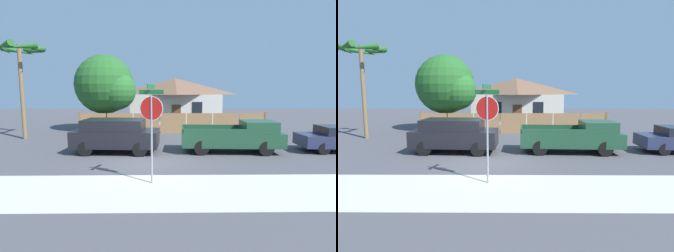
# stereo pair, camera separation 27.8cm
# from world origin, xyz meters

# --- Properties ---
(ground_plane) EXTENTS (80.00, 80.00, 0.00)m
(ground_plane) POSITION_xyz_m (0.00, 0.00, 0.00)
(ground_plane) COLOR #47474C
(sidewalk_strip) EXTENTS (36.00, 3.20, 0.01)m
(sidewalk_strip) POSITION_xyz_m (0.00, -3.60, 0.00)
(sidewalk_strip) COLOR beige
(sidewalk_strip) RESTS_ON ground
(wooden_fence) EXTENTS (14.59, 0.12, 1.68)m
(wooden_fence) POSITION_xyz_m (1.49, 8.46, 0.79)
(wooden_fence) COLOR #997047
(wooden_fence) RESTS_ON ground
(house) EXTENTS (9.75, 6.99, 4.70)m
(house) POSITION_xyz_m (1.97, 16.84, 2.43)
(house) COLOR beige
(house) RESTS_ON ground
(oak_tree) EXTENTS (5.07, 4.83, 6.24)m
(oak_tree) POSITION_xyz_m (-3.88, 9.91, 3.72)
(oak_tree) COLOR brown
(oak_tree) RESTS_ON ground
(palm_tree) EXTENTS (3.13, 3.35, 6.41)m
(palm_tree) POSITION_xyz_m (-8.81, 6.14, 5.54)
(palm_tree) COLOR brown
(palm_tree) RESTS_ON ground
(red_suv) EXTENTS (4.56, 2.30, 1.78)m
(red_suv) POSITION_xyz_m (-1.77, 1.97, 0.97)
(red_suv) COLOR black
(red_suv) RESTS_ON ground
(orange_pickup) EXTENTS (5.35, 2.21, 1.69)m
(orange_pickup) POSITION_xyz_m (4.59, 1.96, 0.84)
(orange_pickup) COLOR #1E472D
(orange_pickup) RESTS_ON ground
(stop_sign) EXTENTS (0.85, 0.77, 3.46)m
(stop_sign) POSITION_xyz_m (0.36, -2.86, 2.36)
(stop_sign) COLOR gray
(stop_sign) RESTS_ON ground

